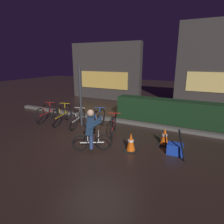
% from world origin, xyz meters
% --- Properties ---
extents(ground_plane, '(40.00, 40.00, 0.00)m').
position_xyz_m(ground_plane, '(0.00, 0.00, 0.00)').
color(ground_plane, black).
extents(sidewalk_curb, '(12.00, 0.24, 0.12)m').
position_xyz_m(sidewalk_curb, '(0.00, 2.20, 0.06)').
color(sidewalk_curb, '#56544F').
rests_on(sidewalk_curb, ground).
extents(hedge_row, '(4.80, 0.70, 0.99)m').
position_xyz_m(hedge_row, '(1.80, 3.10, 0.49)').
color(hedge_row, black).
rests_on(hedge_row, ground).
extents(storefront_left, '(4.95, 0.54, 3.68)m').
position_xyz_m(storefront_left, '(-3.26, 6.50, 1.83)').
color(storefront_left, '#383330').
rests_on(storefront_left, ground).
extents(storefront_right, '(4.38, 0.54, 4.70)m').
position_xyz_m(storefront_right, '(3.39, 7.20, 2.34)').
color(storefront_right, '#383330').
rests_on(storefront_right, ground).
extents(street_post, '(0.10, 0.10, 2.37)m').
position_xyz_m(street_post, '(-1.51, 1.20, 1.18)').
color(street_post, '#2D2D33').
rests_on(street_post, ground).
extents(parked_bike_leftmost, '(0.46, 1.62, 0.76)m').
position_xyz_m(parked_bike_leftmost, '(-3.23, 1.01, 0.34)').
color(parked_bike_leftmost, black).
rests_on(parked_bike_leftmost, ground).
extents(parked_bike_left_mid, '(0.51, 1.72, 0.81)m').
position_xyz_m(parked_bike_left_mid, '(-2.35, 0.99, 0.37)').
color(parked_bike_left_mid, black).
rests_on(parked_bike_left_mid, ground).
extents(parked_bike_center_left, '(0.47, 1.52, 0.71)m').
position_xyz_m(parked_bike_center_left, '(-1.54, 0.98, 0.33)').
color(parked_bike_center_left, black).
rests_on(parked_bike_center_left, ground).
extents(parked_bike_center_right, '(0.46, 1.69, 0.78)m').
position_xyz_m(parked_bike_center_right, '(-0.69, 1.10, 0.35)').
color(parked_bike_center_right, black).
rests_on(parked_bike_center_right, ground).
extents(parked_bike_right_mid, '(0.59, 1.50, 0.73)m').
position_xyz_m(parked_bike_right_mid, '(0.13, 0.85, 0.33)').
color(parked_bike_right_mid, black).
rests_on(parked_bike_right_mid, ground).
extents(traffic_cone_near, '(0.36, 0.36, 0.57)m').
position_xyz_m(traffic_cone_near, '(1.17, -0.10, 0.27)').
color(traffic_cone_near, black).
rests_on(traffic_cone_near, ground).
extents(traffic_cone_far, '(0.36, 0.36, 0.55)m').
position_xyz_m(traffic_cone_far, '(1.95, 0.80, 0.27)').
color(traffic_cone_far, black).
rests_on(traffic_cone_far, ground).
extents(blue_crate, '(0.46, 0.35, 0.30)m').
position_xyz_m(blue_crate, '(2.36, 0.30, 0.15)').
color(blue_crate, '#193DB7').
rests_on(blue_crate, ground).
extents(cyclist, '(1.05, 0.62, 1.25)m').
position_xyz_m(cyclist, '(0.09, -0.55, 0.63)').
color(cyclist, black).
rests_on(cyclist, ground).
extents(closed_umbrella, '(0.30, 0.23, 0.82)m').
position_xyz_m(closed_umbrella, '(2.55, 0.05, 0.41)').
color(closed_umbrella, black).
rests_on(closed_umbrella, ground).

